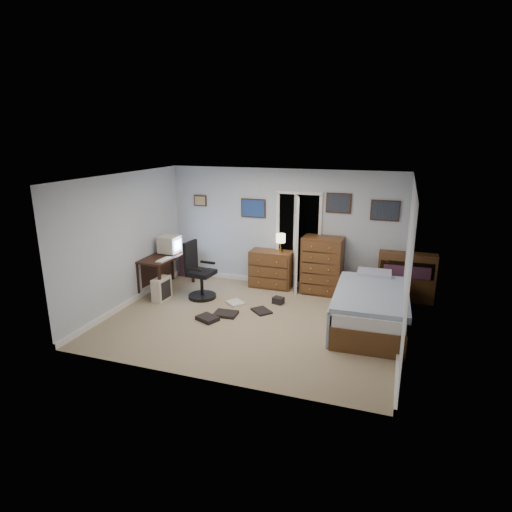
{
  "coord_description": "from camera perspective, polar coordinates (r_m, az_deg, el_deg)",
  "views": [
    {
      "loc": [
        2.33,
        -6.57,
        3.18
      ],
      "look_at": [
        -0.02,
        0.3,
        1.1
      ],
      "focal_mm": 30.0,
      "sensor_mm": 36.0,
      "label": 1
    }
  ],
  "objects": [
    {
      "name": "bed",
      "position": [
        7.58,
        14.95,
        -6.57
      ],
      "size": [
        1.26,
        2.25,
        0.73
      ],
      "rotation": [
        0.0,
        0.0,
        0.03
      ],
      "color": "brown",
      "rests_on": "floor"
    },
    {
      "name": "media_stack",
      "position": [
        10.0,
        -9.7,
        -0.49
      ],
      "size": [
        0.15,
        0.15,
        0.76
      ],
      "primitive_type": "cube",
      "rotation": [
        0.0,
        0.0,
        -0.01
      ],
      "color": "maroon",
      "rests_on": "floor"
    },
    {
      "name": "computer_desk",
      "position": [
        9.14,
        -12.39,
        -0.86
      ],
      "size": [
        0.69,
        1.36,
        0.76
      ],
      "rotation": [
        0.0,
        0.0,
        -0.06
      ],
      "color": "black",
      "rests_on": "floor"
    },
    {
      "name": "floor_clutter",
      "position": [
        7.97,
        -2.66,
        -7.29
      ],
      "size": [
        1.31,
        1.46,
        0.13
      ],
      "rotation": [
        0.0,
        0.0,
        -0.15
      ],
      "color": "black",
      "rests_on": "floor"
    },
    {
      "name": "headboard_bookcase",
      "position": [
        8.84,
        19.4,
        -2.49
      ],
      "size": [
        1.08,
        0.28,
        0.97
      ],
      "rotation": [
        0.0,
        0.0,
        -0.0
      ],
      "color": "brown",
      "rests_on": "floor"
    },
    {
      "name": "pc_tower",
      "position": [
        8.66,
        -12.47,
        -4.32
      ],
      "size": [
        0.23,
        0.44,
        0.46
      ],
      "rotation": [
        0.0,
        0.0,
        -0.06
      ],
      "color": "beige",
      "rests_on": "floor"
    },
    {
      "name": "office_chair",
      "position": [
        8.6,
        -7.64,
        -2.71
      ],
      "size": [
        0.6,
        0.6,
        1.15
      ],
      "rotation": [
        0.0,
        0.0,
        -0.09
      ],
      "color": "black",
      "rests_on": "floor"
    },
    {
      "name": "floor",
      "position": [
        7.66,
        -0.62,
        -8.61
      ],
      "size": [
        5.0,
        4.0,
        0.02
      ],
      "primitive_type": "cube",
      "color": "tan",
      "rests_on": "ground"
    },
    {
      "name": "wall_posters",
      "position": [
        8.84,
        7.17,
        6.54
      ],
      "size": [
        4.38,
        0.04,
        0.6
      ],
      "color": "#331E11",
      "rests_on": "floor"
    },
    {
      "name": "keyboard",
      "position": [
        8.66,
        -12.13,
        -0.48
      ],
      "size": [
        0.18,
        0.42,
        0.02
      ],
      "primitive_type": "cube",
      "rotation": [
        0.0,
        0.0,
        -0.06
      ],
      "color": "beige",
      "rests_on": "computer_desk"
    },
    {
      "name": "tall_dresser",
      "position": [
        8.82,
        8.81,
        -1.25
      ],
      "size": [
        0.83,
        0.52,
        1.19
      ],
      "primitive_type": "cube",
      "rotation": [
        0.0,
        0.0,
        -0.05
      ],
      "color": "brown",
      "rests_on": "floor"
    },
    {
      "name": "low_dresser",
      "position": [
        9.14,
        2.03,
        -1.74
      ],
      "size": [
        0.9,
        0.46,
        0.79
      ],
      "primitive_type": "cube",
      "rotation": [
        0.0,
        0.0,
        0.01
      ],
      "color": "brown",
      "rests_on": "floor"
    },
    {
      "name": "doorway",
      "position": [
        9.31,
        6.06,
        2.38
      ],
      "size": [
        0.96,
        1.12,
        2.05
      ],
      "color": "black",
      "rests_on": "floor"
    },
    {
      "name": "crt_monitor",
      "position": [
        9.11,
        -11.45,
        1.52
      ],
      "size": [
        0.42,
        0.39,
        0.37
      ],
      "rotation": [
        0.0,
        0.0,
        -0.06
      ],
      "color": "beige",
      "rests_on": "computer_desk"
    },
    {
      "name": "table_lamp",
      "position": [
        8.91,
        3.3,
        2.3
      ],
      "size": [
        0.2,
        0.2,
        0.39
      ],
      "rotation": [
        0.0,
        0.0,
        0.01
      ],
      "color": "gold",
      "rests_on": "low_dresser"
    }
  ]
}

